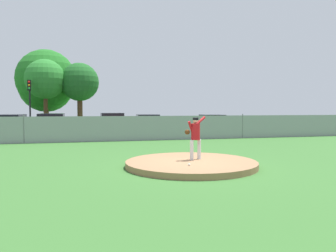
# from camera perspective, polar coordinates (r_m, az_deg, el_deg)

# --- Properties ---
(ground_plane) EXTENTS (80.00, 80.00, 0.00)m
(ground_plane) POSITION_cam_1_polar(r_m,az_deg,el_deg) (17.60, -2.20, -3.75)
(ground_plane) COLOR #386B2D
(asphalt_strip) EXTENTS (44.00, 7.00, 0.01)m
(asphalt_strip) POSITION_cam_1_polar(r_m,az_deg,el_deg) (25.93, -6.21, -1.58)
(asphalt_strip) COLOR #2B2B2D
(asphalt_strip) RESTS_ON ground_plane
(pitchers_mound) EXTENTS (4.68, 4.68, 0.21)m
(pitchers_mound) POSITION_cam_1_polar(r_m,az_deg,el_deg) (11.85, 4.03, -6.55)
(pitchers_mound) COLOR #99704C
(pitchers_mound) RESTS_ON ground_plane
(pitcher_youth) EXTENTS (0.82, 0.32, 1.59)m
(pitcher_youth) POSITION_cam_1_polar(r_m,az_deg,el_deg) (12.04, 4.74, -1.37)
(pitcher_youth) COLOR silver
(pitcher_youth) RESTS_ON pitchers_mound
(baseball) EXTENTS (0.07, 0.07, 0.07)m
(baseball) POSITION_cam_1_polar(r_m,az_deg,el_deg) (10.84, 3.69, -6.69)
(baseball) COLOR white
(baseball) RESTS_ON pitchers_mound
(chainlink_fence) EXTENTS (35.83, 0.07, 1.70)m
(chainlink_fence) POSITION_cam_1_polar(r_m,az_deg,el_deg) (21.44, -4.48, -0.39)
(chainlink_fence) COLOR gray
(chainlink_fence) RESTS_ON ground_plane
(parked_car_burgundy) EXTENTS (1.90, 4.73, 1.72)m
(parked_car_burgundy) POSITION_cam_1_polar(r_m,az_deg,el_deg) (25.22, -19.48, 0.01)
(parked_car_burgundy) COLOR maroon
(parked_car_burgundy) RESTS_ON ground_plane
(parked_car_slate) EXTENTS (1.97, 4.78, 1.67)m
(parked_car_slate) POSITION_cam_1_polar(r_m,az_deg,el_deg) (25.72, -25.54, -0.11)
(parked_car_slate) COLOR slate
(parked_car_slate) RESTS_ON ground_plane
(parked_car_red) EXTENTS (1.91, 4.76, 1.74)m
(parked_car_red) POSITION_cam_1_polar(r_m,az_deg,el_deg) (26.15, -9.68, 0.25)
(parked_car_red) COLOR #A81919
(parked_car_red) RESTS_ON ground_plane
(parked_car_navy) EXTENTS (2.01, 4.36, 1.58)m
(parked_car_navy) POSITION_cam_1_polar(r_m,az_deg,el_deg) (27.37, 7.62, 0.24)
(parked_car_navy) COLOR #161E4C
(parked_car_navy) RESTS_ON ground_plane
(parked_car_silver) EXTENTS (2.13, 4.28, 1.62)m
(parked_car_silver) POSITION_cam_1_polar(r_m,az_deg,el_deg) (26.19, -3.55, 0.16)
(parked_car_silver) COLOR #B7BABF
(parked_car_silver) RESTS_ON ground_plane
(traffic_light_near) EXTENTS (0.28, 0.46, 4.51)m
(traffic_light_near) POSITION_cam_1_polar(r_m,az_deg,el_deg) (30.48, -22.84, 4.71)
(traffic_light_near) COLOR black
(traffic_light_near) RESTS_ON ground_plane
(tree_bushy_near) EXTENTS (5.46, 5.46, 7.21)m
(tree_bushy_near) POSITION_cam_1_polar(r_m,az_deg,el_deg) (36.03, -20.38, 6.64)
(tree_bushy_near) COLOR #4C331E
(tree_bushy_near) RESTS_ON ground_plane
(tree_slender_far) EXTENTS (5.79, 5.79, 7.90)m
(tree_slender_far) POSITION_cam_1_polar(r_m,az_deg,el_deg) (35.03, -20.35, 7.62)
(tree_slender_far) COLOR #4C331E
(tree_slender_far) RESTS_ON ground_plane
(tree_broad_left) EXTENTS (3.63, 3.63, 6.59)m
(tree_broad_left) POSITION_cam_1_polar(r_m,az_deg,el_deg) (32.37, -20.51, 7.56)
(tree_broad_left) COLOR #4C331E
(tree_broad_left) RESTS_ON ground_plane
(tree_tall_centre) EXTENTS (3.61, 3.61, 6.40)m
(tree_tall_centre) POSITION_cam_1_polar(r_m,az_deg,el_deg) (32.48, -15.07, 7.29)
(tree_tall_centre) COLOR #4C331E
(tree_tall_centre) RESTS_ON ground_plane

